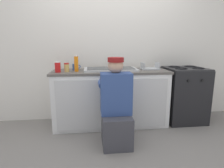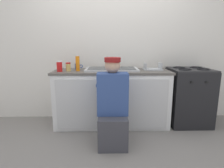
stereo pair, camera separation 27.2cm
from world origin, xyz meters
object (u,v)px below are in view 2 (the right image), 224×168
object	(u,v)px
dish_rack_tray	(153,68)
soap_bottle_orange	(78,63)
plumber_person	(113,109)
coffee_mug	(78,67)
stove_range	(188,96)
sink_double_basin	(112,69)
soda_cup_red	(59,66)
condiment_jar	(68,67)

from	to	relation	value
dish_rack_tray	soap_bottle_orange	bearing A→B (deg)	-174.84
soap_bottle_orange	dish_rack_tray	bearing A→B (deg)	5.16
plumber_person	coffee_mug	size ratio (longest dim) A/B	8.76
dish_rack_tray	stove_range	bearing A→B (deg)	-3.78
sink_double_basin	coffee_mug	size ratio (longest dim) A/B	6.35
soap_bottle_orange	plumber_person	bearing A→B (deg)	-48.29
coffee_mug	soda_cup_red	bearing A→B (deg)	-136.74
soap_bottle_orange	stove_range	bearing A→B (deg)	2.15
soda_cup_red	dish_rack_tray	size ratio (longest dim) A/B	0.54
soda_cup_red	dish_rack_tray	distance (m)	1.42
dish_rack_tray	plumber_person	bearing A→B (deg)	-133.50
condiment_jar	stove_range	bearing A→B (deg)	2.37
dish_rack_tray	condiment_jar	bearing A→B (deg)	-174.85
sink_double_basin	soda_cup_red	bearing A→B (deg)	-171.06
coffee_mug	plumber_person	bearing A→B (deg)	-53.79
condiment_jar	dish_rack_tray	world-z (taller)	condiment_jar
condiment_jar	coffee_mug	size ratio (longest dim) A/B	1.02
stove_range	dish_rack_tray	distance (m)	0.74
stove_range	soda_cup_red	xyz separation A→B (m)	(-1.99, -0.12, 0.50)
stove_range	plumber_person	xyz separation A→B (m)	(-1.23, -0.64, 0.01)
sink_double_basin	dish_rack_tray	world-z (taller)	sink_double_basin
plumber_person	soda_cup_red	xyz separation A→B (m)	(-0.77, 0.52, 0.48)
condiment_jar	coffee_mug	distance (m)	0.21
dish_rack_tray	sink_double_basin	bearing A→B (deg)	-176.73
soap_bottle_orange	sink_double_basin	bearing A→B (deg)	7.51
plumber_person	dish_rack_tray	xyz separation A→B (m)	(0.64, 0.68, 0.43)
soda_cup_red	coffee_mug	world-z (taller)	soda_cup_red
soda_cup_red	sink_double_basin	bearing A→B (deg)	8.94
plumber_person	dish_rack_tray	bearing A→B (deg)	46.50
dish_rack_tray	coffee_mug	world-z (taller)	dish_rack_tray
stove_range	soap_bottle_orange	bearing A→B (deg)	-177.85
soda_cup_red	dish_rack_tray	xyz separation A→B (m)	(1.41, 0.16, -0.05)
plumber_person	soap_bottle_orange	size ratio (longest dim) A/B	4.42
condiment_jar	soda_cup_red	xyz separation A→B (m)	(-0.12, -0.04, 0.01)
sink_double_basin	soda_cup_red	distance (m)	0.78
plumber_person	coffee_mug	world-z (taller)	plumber_person
stove_range	plumber_person	distance (m)	1.38
stove_range	soda_cup_red	bearing A→B (deg)	-176.59
condiment_jar	sink_double_basin	bearing A→B (deg)	7.00
stove_range	dish_rack_tray	world-z (taller)	dish_rack_tray
sink_double_basin	plumber_person	xyz separation A→B (m)	(-0.00, -0.64, -0.43)
soap_bottle_orange	coffee_mug	xyz separation A→B (m)	(-0.03, 0.16, -0.07)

